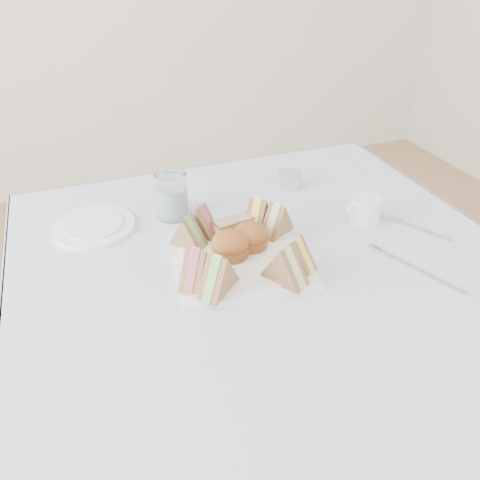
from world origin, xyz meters
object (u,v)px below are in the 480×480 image
object	(u,v)px
table	(267,387)
creamer_jug	(365,210)
serving_plate	(240,258)
water_glass	(172,196)

from	to	relation	value
table	creamer_jug	distance (m)	0.49
table	serving_plate	bearing A→B (deg)	144.55
water_glass	table	bearing A→B (deg)	-61.91
serving_plate	water_glass	size ratio (longest dim) A/B	2.44
table	water_glass	xyz separation A→B (m)	(-0.14, 0.26, 0.43)
table	serving_plate	world-z (taller)	serving_plate
serving_plate	water_glass	xyz separation A→B (m)	(-0.08, 0.22, 0.05)
table	serving_plate	size ratio (longest dim) A/B	3.43
water_glass	serving_plate	bearing A→B (deg)	-69.26
water_glass	creamer_jug	world-z (taller)	water_glass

